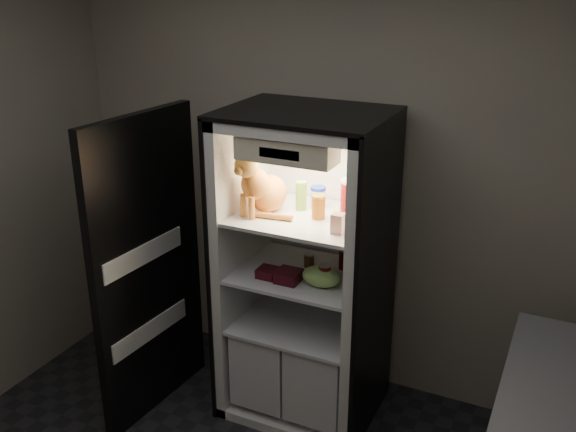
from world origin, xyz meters
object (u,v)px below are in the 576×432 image
at_px(tabby_cat, 262,187).
at_px(pepper_jar, 352,198).
at_px(condiment_jar, 309,260).
at_px(grape_bag, 321,276).
at_px(soda_can_b, 351,265).
at_px(refrigerator, 307,290).
at_px(mayo_tub, 318,197).
at_px(soda_can_c, 325,276).
at_px(salsa_jar, 318,207).
at_px(berry_box_right, 288,276).
at_px(berry_box_left, 268,273).
at_px(parmesan_shaker, 301,196).
at_px(soda_can_a, 344,259).
at_px(cream_carton, 338,223).

xyz_separation_m(tabby_cat, pepper_jar, (0.47, 0.17, -0.04)).
height_order(condiment_jar, grape_bag, grape_bag).
height_order(tabby_cat, grape_bag, tabby_cat).
distance_m(tabby_cat, soda_can_b, 0.67).
bearing_deg(tabby_cat, refrigerator, 44.94).
relative_size(mayo_tub, pepper_jar, 0.59).
relative_size(mayo_tub, condiment_jar, 1.51).
height_order(refrigerator, soda_can_b, refrigerator).
relative_size(soda_can_c, grape_bag, 0.58).
relative_size(salsa_jar, soda_can_b, 1.02).
bearing_deg(condiment_jar, pepper_jar, 6.40).
relative_size(grape_bag, berry_box_right, 1.67).
xyz_separation_m(mayo_tub, berry_box_left, (-0.18, -0.30, -0.39)).
distance_m(berry_box_left, berry_box_right, 0.13).
bearing_deg(soda_can_c, mayo_tub, 120.76).
bearing_deg(grape_bag, berry_box_right, -169.48).
height_order(parmesan_shaker, berry_box_left, parmesan_shaker).
distance_m(pepper_jar, condiment_jar, 0.48).
xyz_separation_m(mayo_tub, soda_can_b, (0.24, -0.09, -0.35)).
height_order(mayo_tub, pepper_jar, pepper_jar).
bearing_deg(pepper_jar, soda_can_c, -105.63).
xyz_separation_m(condiment_jar, berry_box_right, (-0.03, -0.23, -0.01)).
height_order(soda_can_c, condiment_jar, soda_can_c).
xyz_separation_m(pepper_jar, soda_can_a, (-0.04, 0.03, -0.40)).
height_order(salsa_jar, soda_can_a, salsa_jar).
bearing_deg(soda_can_c, cream_carton, -28.43).
height_order(pepper_jar, berry_box_left, pepper_jar).
xyz_separation_m(soda_can_a, soda_can_c, (-0.02, -0.25, 0.00)).
height_order(mayo_tub, grape_bag, mayo_tub).
xyz_separation_m(soda_can_b, berry_box_left, (-0.42, -0.21, -0.04)).
relative_size(tabby_cat, mayo_tub, 3.22).
height_order(parmesan_shaker, soda_can_c, parmesan_shaker).
height_order(mayo_tub, berry_box_left, mayo_tub).
xyz_separation_m(soda_can_b, soda_can_c, (-0.09, -0.18, -0.00)).
bearing_deg(condiment_jar, salsa_jar, -43.81).
distance_m(parmesan_shaker, soda_can_b, 0.49).
bearing_deg(cream_carton, mayo_tub, 127.99).
bearing_deg(soda_can_c, salsa_jar, 129.97).
bearing_deg(pepper_jar, berry_box_right, -136.28).
relative_size(mayo_tub, berry_box_right, 0.95).
height_order(parmesan_shaker, grape_bag, parmesan_shaker).
relative_size(pepper_jar, berry_box_right, 1.61).
xyz_separation_m(refrigerator, grape_bag, (0.16, -0.17, 0.20)).
relative_size(mayo_tub, soda_can_c, 0.97).
bearing_deg(soda_can_a, cream_carton, -77.64).
relative_size(soda_can_b, soda_can_c, 1.03).
bearing_deg(berry_box_left, salsa_jar, 29.69).
bearing_deg(berry_box_right, soda_can_a, 52.19).
xyz_separation_m(mayo_tub, condiment_jar, (-0.02, -0.07, -0.37)).
relative_size(salsa_jar, pepper_jar, 0.64).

